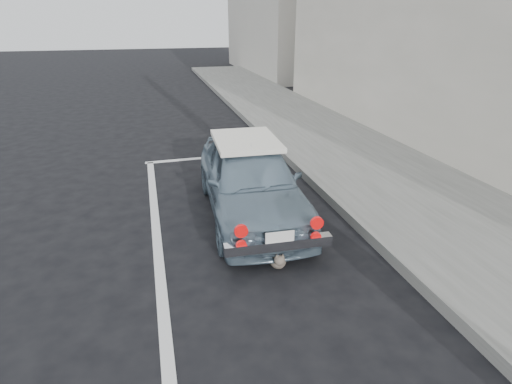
{
  "coord_description": "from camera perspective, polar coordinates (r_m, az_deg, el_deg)",
  "views": [
    {
      "loc": [
        -0.84,
        -1.55,
        2.74
      ],
      "look_at": [
        0.36,
        2.83,
        0.75
      ],
      "focal_mm": 28.0,
      "sensor_mm": 36.0,
      "label": 1
    }
  ],
  "objects": [
    {
      "name": "retro_coupe",
      "position": [
        5.87,
        -0.8,
        1.9
      ],
      "size": [
        1.48,
        3.34,
        1.11
      ],
      "rotation": [
        0.0,
        0.0,
        -0.05
      ],
      "color": "slate",
      "rests_on": "ground"
    },
    {
      "name": "sidewalk",
      "position": [
        6.0,
        29.76,
        -6.11
      ],
      "size": [
        2.8,
        40.0,
        0.15
      ],
      "primitive_type": "cube",
      "color": "#61615C",
      "rests_on": "ground"
    },
    {
      "name": "pline_front",
      "position": [
        8.61,
        -5.53,
        5.03
      ],
      "size": [
        3.0,
        0.12,
        0.01
      ],
      "primitive_type": "cube",
      "color": "silver",
      "rests_on": "ground"
    },
    {
      "name": "cat",
      "position": [
        4.81,
        3.11,
        -9.4
      ],
      "size": [
        0.26,
        0.48,
        0.26
      ],
      "rotation": [
        0.0,
        0.0,
        -0.15
      ],
      "color": "#726257",
      "rests_on": "ground"
    },
    {
      "name": "pline_side",
      "position": [
        5.31,
        -13.84,
        -8.11
      ],
      "size": [
        0.12,
        7.0,
        0.01
      ],
      "primitive_type": "cube",
      "color": "silver",
      "rests_on": "ground"
    }
  ]
}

